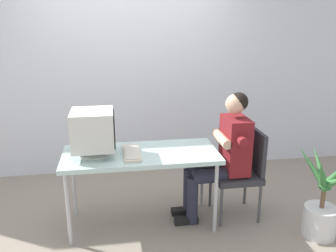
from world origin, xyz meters
The scene contains 8 objects.
ground_plane centered at (0.00, 0.00, 0.00)m, with size 12.00×12.00×0.00m, color gray.
wall_back centered at (0.30, 1.40, 1.50)m, with size 8.00×0.10×3.00m, color silver.
desk centered at (0.00, 0.00, 0.70)m, with size 1.46×0.64×0.75m.
crt_monitor centered at (-0.43, 0.00, 0.99)m, with size 0.39×0.39×0.42m.
keyboard centered at (-0.09, -0.02, 0.77)m, with size 0.16×0.45×0.03m.
office_chair centered at (1.02, 0.01, 0.51)m, with size 0.45×0.45×0.91m.
person_seated centered at (0.82, 0.01, 0.70)m, with size 0.73×0.57×1.30m.
potted_plant centered at (1.63, -0.47, 0.32)m, with size 0.58×0.68×0.87m.
Camera 1 is at (-0.24, -3.15, 1.98)m, focal length 38.13 mm.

